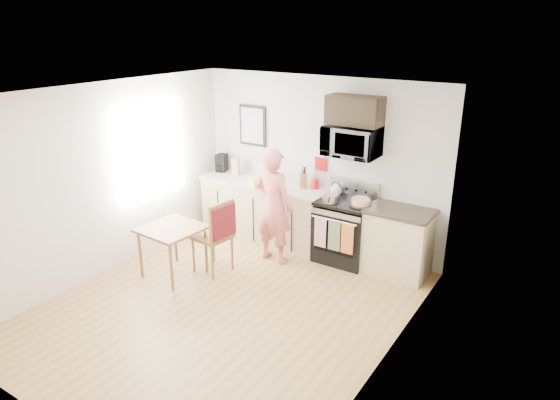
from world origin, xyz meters
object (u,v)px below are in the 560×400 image
Objects in this scene: microwave at (352,141)px; dining_table at (172,233)px; person at (273,206)px; cake at (361,202)px; range at (344,232)px; chair at (219,228)px.

microwave reaches higher than dining_table.
dining_table is at bearing 54.48° from person.
cake is (1.12, 0.48, 0.13)m from person.
person is 1.46m from dining_table.
cake reaches higher than dining_table.
person reaches higher than dining_table.
range is at bearing -89.94° from microwave.
cake is at bearing -153.93° from person.
range is at bearing 52.94° from chair.
person is at bearing 69.60° from chair.
cake is (0.26, -0.08, 0.54)m from range.
cake is at bearing 45.78° from chair.
dining_table is (-1.75, -1.70, 0.19)m from range.
chair is at bearing -133.20° from range.
dining_table is at bearing -135.97° from range.
microwave is 2.17m from chair.
microwave is 0.45× the size of person.
chair is (-0.38, -0.76, -0.16)m from person.
range reaches higher than cake.
dining_table is at bearing -134.26° from microwave.
chair is at bearing 66.19° from person.
chair is (-1.24, -1.42, -1.08)m from microwave.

